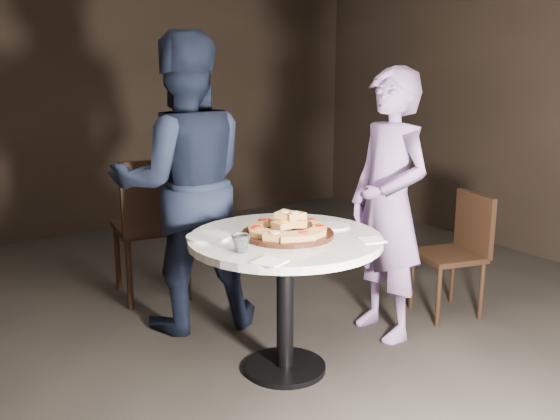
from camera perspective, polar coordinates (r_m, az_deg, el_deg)
name	(u,v)px	position (r m, az deg, el deg)	size (l,w,h in m)	color
floor	(287,374)	(3.50, 0.60, -14.78)	(7.00, 7.00, 0.00)	black
table	(285,262)	(3.30, 0.47, -4.77)	(1.31, 1.31, 0.76)	black
serving_board	(288,234)	(3.26, 0.70, -2.20)	(0.48, 0.48, 0.02)	black
focaccia_pile	(288,226)	(3.25, 0.72, -1.46)	(0.43, 0.43, 0.11)	#B67D46
plate_left	(208,237)	(3.24, -6.58, -2.45)	(0.23, 0.23, 0.01)	white
plate_right	(334,226)	(3.45, 4.99, -1.47)	(0.17, 0.17, 0.01)	white
water_glass	(241,243)	(2.98, -3.60, -3.05)	(0.09, 0.09, 0.09)	silver
napkin_near	(270,262)	(2.83, -0.95, -4.76)	(0.13, 0.13, 0.01)	white
napkin_far	(372,240)	(3.21, 8.39, -2.73)	(0.12, 0.12, 0.01)	white
chair_far	(153,219)	(4.40, -11.52, -0.82)	(0.54, 0.56, 1.02)	black
chair_right	(459,245)	(4.29, 16.08, -3.13)	(0.48, 0.46, 0.81)	black
diner_navy	(184,184)	(3.88, -8.79, 2.34)	(0.89, 0.69, 1.84)	black
diner_teal	(389,205)	(3.78, 9.90, 0.43)	(0.59, 0.39, 1.63)	#7C639E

